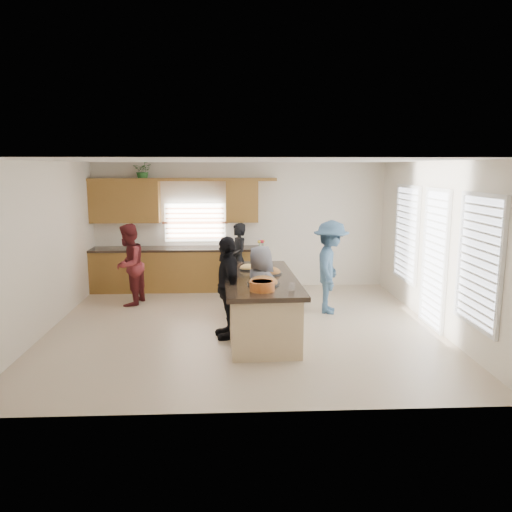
{
  "coord_description": "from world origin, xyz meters",
  "views": [
    {
      "loc": [
        -0.16,
        -8.17,
        2.71
      ],
      "look_at": [
        0.25,
        0.48,
        1.15
      ],
      "focal_mm": 35.0,
      "sensor_mm": 36.0,
      "label": 1
    }
  ],
  "objects_px": {
    "salad_bowl": "(262,285)",
    "woman_left_mid": "(129,265)",
    "woman_left_front": "(228,287)",
    "island": "(260,306)",
    "woman_right_front": "(260,291)",
    "woman_right_back": "(331,267)",
    "woman_left_back": "(238,259)"
  },
  "relations": [
    {
      "from": "island",
      "to": "woman_right_front",
      "type": "relative_size",
      "value": 1.87
    },
    {
      "from": "salad_bowl",
      "to": "woman_left_front",
      "type": "relative_size",
      "value": 0.22
    },
    {
      "from": "island",
      "to": "woman_left_front",
      "type": "height_order",
      "value": "woman_left_front"
    },
    {
      "from": "island",
      "to": "woman_left_mid",
      "type": "bearing_deg",
      "value": 141.24
    },
    {
      "from": "woman_left_back",
      "to": "woman_right_front",
      "type": "distance_m",
      "value": 2.6
    },
    {
      "from": "woman_left_front",
      "to": "woman_right_back",
      "type": "relative_size",
      "value": 0.94
    },
    {
      "from": "woman_left_mid",
      "to": "woman_left_front",
      "type": "bearing_deg",
      "value": 56.08
    },
    {
      "from": "salad_bowl",
      "to": "woman_left_mid",
      "type": "distance_m",
      "value": 3.72
    },
    {
      "from": "salad_bowl",
      "to": "woman_right_back",
      "type": "relative_size",
      "value": 0.21
    },
    {
      "from": "island",
      "to": "woman_left_back",
      "type": "xyz_separation_m",
      "value": [
        -0.32,
        2.53,
        0.32
      ]
    },
    {
      "from": "salad_bowl",
      "to": "woman_left_back",
      "type": "xyz_separation_m",
      "value": [
        -0.3,
        3.45,
        -0.26
      ]
    },
    {
      "from": "salad_bowl",
      "to": "woman_right_back",
      "type": "distance_m",
      "value": 2.49
    },
    {
      "from": "salad_bowl",
      "to": "woman_left_back",
      "type": "bearing_deg",
      "value": 94.98
    },
    {
      "from": "salad_bowl",
      "to": "woman_left_mid",
      "type": "bearing_deg",
      "value": 131.61
    },
    {
      "from": "woman_left_mid",
      "to": "island",
      "type": "bearing_deg",
      "value": 65.03
    },
    {
      "from": "woman_left_mid",
      "to": "woman_right_back",
      "type": "bearing_deg",
      "value": 91.21
    },
    {
      "from": "woman_right_front",
      "to": "woman_left_back",
      "type": "bearing_deg",
      "value": -16.69
    },
    {
      "from": "woman_left_back",
      "to": "woman_left_mid",
      "type": "distance_m",
      "value": 2.27
    },
    {
      "from": "island",
      "to": "salad_bowl",
      "type": "height_order",
      "value": "salad_bowl"
    },
    {
      "from": "salad_bowl",
      "to": "woman_right_front",
      "type": "distance_m",
      "value": 0.92
    },
    {
      "from": "salad_bowl",
      "to": "woman_left_back",
      "type": "height_order",
      "value": "woman_left_back"
    },
    {
      "from": "woman_left_back",
      "to": "woman_right_back",
      "type": "bearing_deg",
      "value": 34.63
    },
    {
      "from": "woman_left_front",
      "to": "woman_left_mid",
      "type": "bearing_deg",
      "value": -146.27
    },
    {
      "from": "woman_left_mid",
      "to": "woman_right_front",
      "type": "xyz_separation_m",
      "value": [
        2.49,
        -1.91,
        -0.07
      ]
    },
    {
      "from": "woman_right_back",
      "to": "woman_left_mid",
      "type": "bearing_deg",
      "value": 93.74
    },
    {
      "from": "woman_left_mid",
      "to": "woman_right_back",
      "type": "relative_size",
      "value": 0.93
    },
    {
      "from": "island",
      "to": "woman_left_back",
      "type": "bearing_deg",
      "value": 95.18
    },
    {
      "from": "woman_left_front",
      "to": "woman_right_front",
      "type": "relative_size",
      "value": 1.12
    },
    {
      "from": "island",
      "to": "woman_right_front",
      "type": "xyz_separation_m",
      "value": [
        0.01,
        -0.05,
        0.28
      ]
    },
    {
      "from": "woman_left_back",
      "to": "woman_left_mid",
      "type": "bearing_deg",
      "value": -88.78
    },
    {
      "from": "woman_left_front",
      "to": "woman_right_back",
      "type": "distance_m",
      "value": 2.3
    },
    {
      "from": "woman_left_front",
      "to": "woman_left_back",
      "type": "bearing_deg",
      "value": 165.03
    }
  ]
}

